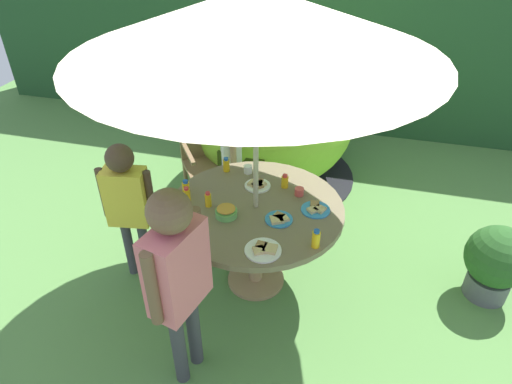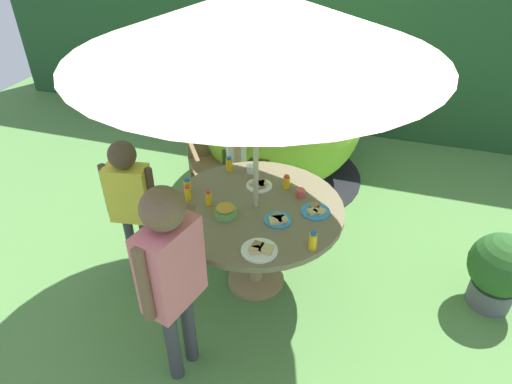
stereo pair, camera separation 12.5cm
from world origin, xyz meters
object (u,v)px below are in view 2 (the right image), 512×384
(snack_bowl, at_px, (226,211))
(potted_plant, at_px, (500,269))
(cup_far, at_px, (251,169))
(juice_bottle_mid_left, at_px, (188,185))
(child_in_yellow_shirt, at_px, (129,193))
(juice_bottle_back_edge, at_px, (229,164))
(wooden_chair, at_px, (218,154))
(plate_center_front, at_px, (260,250))
(juice_bottle_mid_right, at_px, (208,198))
(dome_tent, at_px, (282,119))
(juice_bottle_front_edge, at_px, (286,182))
(patio_umbrella, at_px, (256,22))
(plate_far_left, at_px, (278,219))
(garden_table, at_px, (256,218))
(plate_near_left, at_px, (316,211))
(plate_center_back, at_px, (259,185))
(child_in_pink_shirt, at_px, (171,266))
(cup_near, at_px, (300,193))
(child_in_white_shirt, at_px, (235,146))
(juice_bottle_near_right, at_px, (313,241))

(snack_bowl, bearing_deg, potted_plant, 13.92)
(cup_far, bearing_deg, juice_bottle_mid_left, -133.88)
(child_in_yellow_shirt, bearing_deg, juice_bottle_back_edge, 34.49)
(wooden_chair, height_order, plate_center_front, wooden_chair)
(potted_plant, relative_size, juice_bottle_mid_right, 5.33)
(dome_tent, xyz_separation_m, juice_bottle_front_edge, (0.38, -1.33, 0.13))
(patio_umbrella, bearing_deg, plate_far_left, -31.55)
(garden_table, bearing_deg, plate_near_left, 7.83)
(plate_center_back, bearing_deg, plate_center_front, -72.54)
(wooden_chair, distance_m, plate_center_back, 0.99)
(plate_far_left, height_order, cup_far, cup_far)
(juice_bottle_mid_left, bearing_deg, juice_bottle_mid_right, -28.46)
(juice_bottle_back_edge, bearing_deg, child_in_pink_shirt, -84.05)
(garden_table, xyz_separation_m, wooden_chair, (-0.69, 0.98, -0.11))
(plate_center_front, bearing_deg, plate_near_left, 63.37)
(plate_far_left, bearing_deg, juice_bottle_front_edge, 96.34)
(child_in_yellow_shirt, bearing_deg, dome_tent, 59.18)
(snack_bowl, relative_size, plate_near_left, 0.75)
(plate_near_left, bearing_deg, patio_umbrella, -172.17)
(snack_bowl, bearing_deg, patio_umbrella, 44.21)
(garden_table, height_order, potted_plant, garden_table)
(snack_bowl, xyz_separation_m, plate_far_left, (0.36, 0.04, -0.03))
(juice_bottle_mid_left, bearing_deg, cup_near, 12.55)
(snack_bowl, xyz_separation_m, plate_center_back, (0.12, 0.42, -0.03))
(child_in_white_shirt, height_order, cup_near, child_in_white_shirt)
(patio_umbrella, relative_size, child_in_white_shirt, 1.97)
(juice_bottle_front_edge, height_order, juice_bottle_back_edge, juice_bottle_back_edge)
(plate_center_front, bearing_deg, juice_bottle_front_edge, 91.38)
(juice_bottle_mid_right, bearing_deg, plate_far_left, -4.08)
(patio_umbrella, height_order, plate_center_front, patio_umbrella)
(juice_bottle_near_right, bearing_deg, juice_bottle_back_edge, 138.54)
(child_in_pink_shirt, distance_m, plate_far_left, 0.88)
(plate_center_front, bearing_deg, snack_bowl, 139.68)
(patio_umbrella, xyz_separation_m, juice_bottle_mid_right, (-0.33, -0.08, -1.22))
(plate_center_front, bearing_deg, juice_bottle_mid_right, 143.52)
(wooden_chair, bearing_deg, juice_bottle_near_right, -83.35)
(garden_table, xyz_separation_m, plate_far_left, (0.20, -0.12, 0.12))
(plate_center_front, distance_m, juice_bottle_near_right, 0.34)
(juice_bottle_mid_right, bearing_deg, plate_center_front, -36.48)
(cup_near, bearing_deg, snack_bowl, -139.18)
(child_in_white_shirt, xyz_separation_m, juice_bottle_near_right, (0.94, -1.18, 0.09))
(dome_tent, distance_m, juice_bottle_near_right, 2.07)
(child_in_white_shirt, xyz_separation_m, plate_center_front, (0.63, -1.30, 0.04))
(child_in_white_shirt, relative_size, juice_bottle_mid_left, 10.69)
(plate_near_left, relative_size, cup_far, 3.05)
(potted_plant, bearing_deg, plate_center_front, -154.40)
(patio_umbrella, distance_m, cup_near, 1.29)
(plate_near_left, bearing_deg, snack_bowl, -159.38)
(plate_near_left, xyz_separation_m, cup_near, (-0.15, 0.16, 0.02))
(juice_bottle_front_edge, bearing_deg, juice_bottle_back_edge, 167.33)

